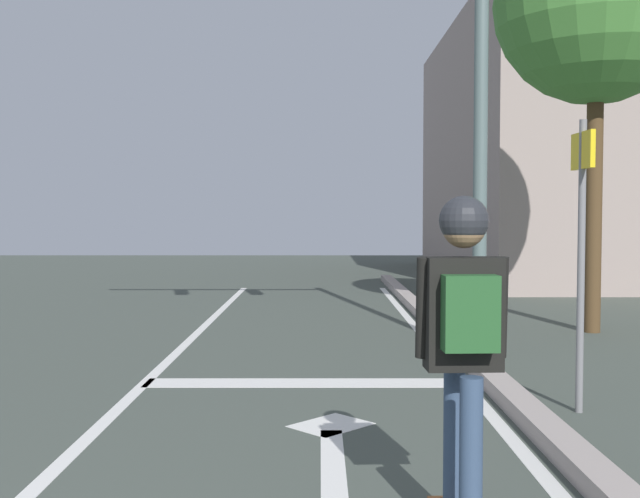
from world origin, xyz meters
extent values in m
cube|color=silver|center=(-0.42, 6.00, 0.00)|extent=(0.12, 20.00, 0.01)
cube|color=silver|center=(2.67, 6.00, 0.00)|extent=(0.12, 20.00, 0.01)
cube|color=silver|center=(1.20, 6.36, 0.00)|extent=(3.23, 0.40, 0.01)
cube|color=silver|center=(1.36, 4.03, 0.00)|extent=(0.16, 1.40, 0.01)
cube|color=silver|center=(1.36, 4.88, 0.00)|extent=(0.71, 0.71, 0.01)
cube|color=#A2958F|center=(2.92, 6.00, 0.07)|extent=(0.24, 24.00, 0.14)
cylinder|color=#334764|center=(1.97, 2.95, 0.47)|extent=(0.11, 0.11, 0.79)
cylinder|color=#334764|center=(1.99, 2.58, 0.47)|extent=(0.11, 0.11, 0.79)
cube|color=black|center=(1.98, 2.76, 1.14)|extent=(0.37, 0.19, 0.55)
cylinder|color=black|center=(1.79, 2.79, 1.17)|extent=(0.07, 0.12, 0.51)
cylinder|color=black|center=(2.17, 2.80, 1.17)|extent=(0.07, 0.10, 0.51)
sphere|color=#916D4B|center=(1.98, 2.76, 1.57)|extent=(0.22, 0.22, 0.22)
sphere|color=#272A2E|center=(1.98, 2.76, 1.60)|extent=(0.24, 0.24, 0.24)
cube|color=#225226|center=(1.99, 2.62, 1.16)|extent=(0.27, 0.15, 0.36)
cylinder|color=#526463|center=(3.13, 7.86, 2.78)|extent=(0.16, 0.16, 5.57)
cylinder|color=slate|center=(3.41, 5.26, 1.20)|extent=(0.06, 0.06, 2.40)
cube|color=yellow|center=(3.41, 5.26, 2.15)|extent=(0.05, 0.44, 0.30)
cylinder|color=#4F3920|center=(5.06, 9.58, 1.85)|extent=(0.22, 0.22, 3.71)
sphere|color=#498A3A|center=(5.06, 9.58, 4.55)|extent=(2.80, 2.80, 2.80)
cube|color=gray|center=(8.97, 19.70, 3.38)|extent=(8.30, 11.18, 6.77)
camera|label=1|loc=(1.28, -0.95, 1.62)|focal=42.82mm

